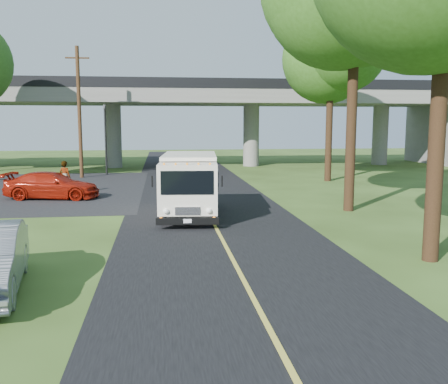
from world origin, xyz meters
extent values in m
plane|color=#304418|center=(0.00, 0.00, 0.00)|extent=(120.00, 120.00, 0.00)
cube|color=black|center=(0.00, 10.00, 0.01)|extent=(7.00, 90.00, 0.02)
cube|color=black|center=(-11.00, 18.00, 0.01)|extent=(16.00, 18.00, 0.01)
cube|color=gold|center=(0.00, 10.00, 0.03)|extent=(0.12, 90.00, 0.01)
cube|color=slate|center=(0.00, 32.00, 6.00)|extent=(50.00, 9.00, 1.20)
cube|color=black|center=(0.00, 27.60, 6.90)|extent=(50.00, 0.25, 0.80)
cube|color=black|center=(0.00, 36.40, 6.90)|extent=(50.00, 0.25, 0.80)
cylinder|color=slate|center=(-6.00, 32.00, 2.70)|extent=(1.40, 1.40, 5.40)
cylinder|color=slate|center=(6.00, 32.00, 2.70)|extent=(1.40, 1.40, 5.40)
cylinder|color=slate|center=(18.00, 32.00, 2.70)|extent=(1.40, 1.40, 5.40)
cylinder|color=black|center=(-6.00, 26.00, 2.60)|extent=(0.14, 0.14, 5.20)
imported|color=black|center=(-6.00, 26.00, 4.60)|extent=(0.18, 0.22, 1.10)
cylinder|color=#472D19|center=(-7.50, 24.00, 4.50)|extent=(0.26, 0.26, 9.00)
cube|color=#472D19|center=(-7.50, 24.00, 8.20)|extent=(1.60, 0.10, 0.10)
cylinder|color=#382314|center=(5.50, 1.00, 3.50)|extent=(0.44, 0.44, 7.00)
cylinder|color=#382314|center=(6.20, 9.00, 3.85)|extent=(0.44, 0.44, 7.70)
cylinder|color=#382314|center=(9.00, 20.00, 3.32)|extent=(0.44, 0.44, 6.65)
sphere|color=#2E5817|center=(9.00, 20.00, 8.20)|extent=(5.58, 5.58, 5.58)
sphere|color=#2E5817|center=(9.50, 19.60, 8.50)|extent=(4.96, 4.96, 4.96)
cube|color=silver|center=(-0.74, 9.47, 1.51)|extent=(2.49, 4.14, 2.03)
cube|color=silver|center=(-0.98, 6.68, 1.42)|extent=(2.30, 1.80, 1.85)
cube|color=black|center=(-1.04, 5.89, 1.72)|extent=(1.90, 0.23, 0.86)
cube|color=black|center=(-1.05, 5.80, 0.34)|extent=(2.27, 0.35, 0.25)
cube|color=silver|center=(-0.77, 9.11, 0.27)|extent=(2.60, 5.41, 0.16)
cylinder|color=black|center=(-1.88, 6.94, 0.41)|extent=(0.32, 0.83, 0.81)
cylinder|color=black|center=(-0.04, 6.78, 0.41)|extent=(0.32, 0.83, 0.81)
cylinder|color=black|center=(-1.56, 10.72, 0.41)|extent=(0.32, 0.83, 0.81)
cylinder|color=black|center=(0.28, 10.56, 0.41)|extent=(0.32, 0.83, 0.81)
imported|color=maroon|center=(-7.47, 14.20, 0.68)|extent=(4.94, 2.59, 1.37)
imported|color=gray|center=(-7.10, 15.71, 0.91)|extent=(0.79, 0.68, 1.82)
camera|label=1|loc=(-1.95, -11.77, 3.84)|focal=40.00mm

